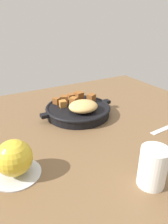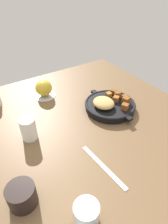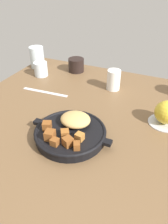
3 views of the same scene
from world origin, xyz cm
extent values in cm
cube|color=brown|center=(0.00, 0.00, -1.20)|extent=(100.44, 94.18, 2.40)
cylinder|color=black|center=(0.15, -12.74, 1.57)|extent=(22.97, 22.97, 3.14)
torus|color=black|center=(0.15, -12.74, 2.89)|extent=(23.71, 23.71, 1.20)
cube|color=black|center=(12.85, -12.74, 2.67)|extent=(2.64, 2.40, 1.20)
cube|color=black|center=(-12.54, -12.74, 2.67)|extent=(2.64, 2.40, 1.20)
ellipsoid|color=tan|center=(-0.20, -8.79, 4.94)|extent=(10.30, 9.22, 3.62)
cube|color=#935623|center=(0.05, -16.19, 4.39)|extent=(3.50, 3.49, 2.51)
cube|color=#A86B2D|center=(4.74, -15.60, 4.33)|extent=(2.70, 2.69, 2.38)
cube|color=brown|center=(-3.71, -18.99, 4.67)|extent=(3.33, 3.50, 3.07)
cube|color=brown|center=(5.65, -19.44, 4.27)|extent=(2.75, 2.90, 2.27)
cube|color=brown|center=(2.54, -19.14, 4.49)|extent=(3.63, 3.64, 2.71)
cube|color=brown|center=(-7.14, -15.23, 4.54)|extent=(3.58, 3.46, 2.80)
cube|color=brown|center=(-1.09, -20.61, 4.24)|extent=(2.40, 2.32, 2.21)
cylinder|color=#B7BABF|center=(27.34, 8.48, 0.30)|extent=(11.31, 11.31, 0.60)
sphere|color=gold|center=(27.34, 8.48, 4.79)|extent=(8.37, 8.37, 8.37)
cube|color=silver|center=(-24.72, 10.13, 0.18)|extent=(22.01, 3.03, 0.36)
cylinder|color=silver|center=(-36.11, 24.64, 3.55)|extent=(6.85, 6.85, 7.10)
cylinder|color=black|center=(-22.04, 36.95, 3.47)|extent=(8.23, 8.23, 6.93)
cylinder|color=white|center=(2.23, 25.85, 4.60)|extent=(6.01, 6.01, 9.19)
camera|label=1|loc=(32.25, 49.53, 34.30)|focal=33.67mm
camera|label=2|loc=(-55.73, 38.16, 55.05)|focal=31.18mm
camera|label=3|loc=(26.84, -61.30, 48.30)|focal=35.00mm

